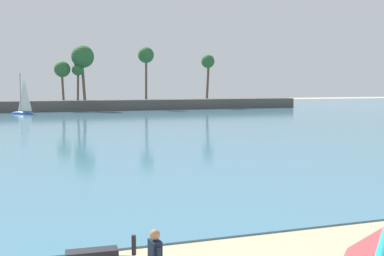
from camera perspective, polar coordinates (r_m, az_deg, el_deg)
The scene contains 4 objects.
sea at distance 67.61m, azimuth -14.00°, elevation 1.35°, with size 220.00×109.23×0.06m, color teal.
palm_headland at distance 82.00m, azimuth -15.37°, elevation 3.63°, with size 83.06×6.17×10.99m.
folded_kite at distance 12.35m, azimuth 22.05°, elevation -13.79°, with size 3.63×3.63×0.93m.
sailboat_mid_bay at distance 74.65m, azimuth -19.69°, elevation 2.04°, with size 4.13×4.15×6.53m.
Camera 1 is at (-5.51, -4.88, 4.57)m, focal length 44.34 mm.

